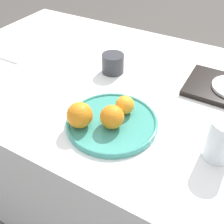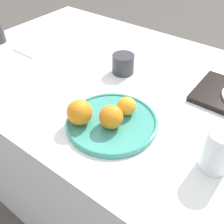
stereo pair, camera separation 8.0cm
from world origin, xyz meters
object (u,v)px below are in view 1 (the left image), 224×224
water_glass (221,140)px  fruit_platter (112,122)px  cup_0 (113,63)px  orange_2 (80,115)px  napkin (16,54)px  orange_0 (125,105)px  orange_1 (112,117)px

water_glass → fruit_platter: bearing=-174.8°
water_glass → cup_0: bearing=152.1°
orange_2 → napkin: orange_2 is taller
fruit_platter → napkin: bearing=162.8°
water_glass → cup_0: 0.53m
orange_2 → water_glass: 0.40m
napkin → orange_0: bearing=-11.8°
fruit_platter → napkin: 0.63m
fruit_platter → orange_1: size_ratio=3.94×
cup_0 → fruit_platter: bearing=-61.1°
orange_1 → napkin: orange_1 is taller
orange_0 → orange_2: 0.15m
cup_0 → napkin: 0.46m
orange_0 → water_glass: size_ratio=0.49×
fruit_platter → water_glass: (0.31, 0.03, 0.05)m
orange_1 → cup_0: bearing=119.0°
fruit_platter → cup_0: 0.32m
water_glass → orange_1: bearing=-171.0°
fruit_platter → orange_0: orange_0 is taller
orange_2 → water_glass: size_ratio=0.64×
water_glass → cup_0: size_ratio=1.40×
cup_0 → napkin: cup_0 is taller
napkin → fruit_platter: bearing=-17.2°
water_glass → napkin: bearing=170.2°
orange_0 → orange_2: orange_2 is taller
cup_0 → orange_2: bearing=-77.3°
fruit_platter → water_glass: size_ratio=2.33×
water_glass → napkin: water_glass is taller
orange_1 → water_glass: (0.30, 0.05, 0.01)m
orange_0 → cup_0: size_ratio=0.68×
napkin → water_glass: bearing=-9.8°
orange_0 → cup_0: bearing=127.4°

